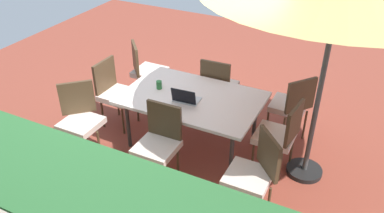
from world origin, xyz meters
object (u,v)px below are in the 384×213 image
dining_table (192,100)px  chair_southeast (146,69)px  laptop (186,98)px  chair_east (115,90)px  chair_south (218,85)px  chair_southwest (292,104)px  chair_north (159,141)px  chair_northwest (254,172)px  chair_northeast (80,117)px  cup (159,85)px  chair_west (280,133)px

dining_table → chair_southeast: size_ratio=1.81×
laptop → dining_table: bearing=-99.6°
dining_table → chair_east: size_ratio=1.81×
chair_south → chair_southwest: 1.10m
chair_south → chair_north: 1.56m
chair_southeast → chair_northwest: same height
chair_southeast → chair_northwest: (-2.31, 1.54, 0.00)m
chair_south → chair_northwest: 1.92m
chair_southeast → dining_table: bearing=-163.8°
chair_south → laptop: bearing=84.3°
chair_northwest → chair_northeast: size_ratio=1.00×
chair_northeast → chair_south: bearing=8.7°
chair_south → chair_southwest: same height
laptop → chair_southwest: bearing=-146.8°
chair_northeast → cup: 1.09m
chair_northwest → laptop: chair_northwest is taller
chair_south → chair_northwest: (-1.09, 1.58, 0.00)m
chair_northeast → laptop: chair_northeast is taller
chair_northwest → chair_east: bearing=-150.8°
chair_northwest → laptop: size_ratio=2.90×
chair_south → chair_southeast: (1.22, 0.04, 0.00)m
chair_west → chair_northeast: same height
chair_south → chair_southeast: same height
cup → chair_south: bearing=-123.6°
chair_northwest → chair_north: 1.17m
chair_south → cup: chair_south is taller
chair_southwest → laptop: (1.15, 0.88, 0.25)m
chair_west → chair_east: 2.40m
chair_southeast → chair_southwest: size_ratio=1.00×
chair_northeast → laptop: size_ratio=2.90×
chair_southwest → chair_north: bearing=1.0°
dining_table → chair_west: (-1.18, 0.00, -0.15)m
chair_east → chair_southwest: 2.47m
chair_south → chair_west: size_ratio=1.00×
dining_table → chair_west: bearing=179.8°
chair_southwest → cup: 1.80m
chair_south → chair_north: same height
chair_southwest → laptop: size_ratio=2.90×
laptop → cup: laptop is taller
chair_south → chair_northeast: same height
chair_south → chair_east: 1.49m
chair_south → chair_northwest: bearing=122.1°
chair_southeast → chair_west: (-2.37, 0.75, 0.00)m
chair_northwest → chair_northeast: 2.32m
chair_northeast → chair_north: bearing=-42.5°
chair_northeast → cup: chair_northeast is taller
dining_table → chair_northwest: (-1.13, 0.80, -0.15)m
chair_northwest → chair_west: size_ratio=1.00×
chair_south → dining_table: bearing=84.7°
chair_north → chair_east: (1.17, -0.75, 0.00)m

